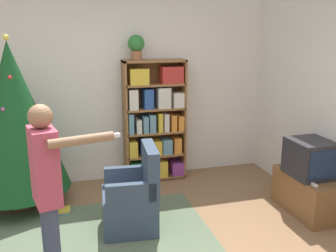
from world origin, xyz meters
The scene contains 10 objects.
wall_back centered at (0.00, 2.30, 1.30)m, with size 8.00×0.10×2.60m.
bookshelf centered at (0.70, 2.07, 0.82)m, with size 0.85×0.30×1.70m.
tv_stand centered at (2.16, 0.58, 0.23)m, with size 0.40×0.86×0.46m.
television centered at (2.16, 0.58, 0.67)m, with size 0.43×0.49×0.42m.
game_remote centered at (2.04, 0.33, 0.47)m, with size 0.04×0.12×0.02m.
christmas_tree centered at (-1.07, 1.68, 1.09)m, with size 1.18×1.18×2.04m.
armchair centered at (0.14, 0.76, 0.32)m, with size 0.62×0.61×0.92m.
standing_person centered at (-0.66, -0.05, 0.92)m, with size 0.69×0.46×1.57m.
potted_plant centered at (0.46, 2.08, 1.89)m, with size 0.22×0.22×0.33m.
book_pile_near_tree centered at (-0.60, 1.32, 0.03)m, with size 0.19×0.18×0.05m.
Camera 1 is at (-0.49, -2.86, 2.09)m, focal length 40.00 mm.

